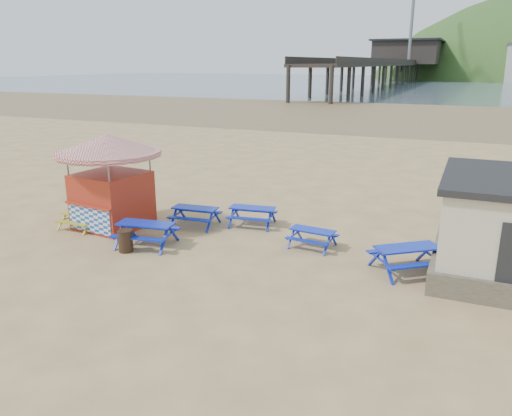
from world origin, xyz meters
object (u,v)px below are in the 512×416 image
at_px(picnic_table_blue_a, 195,216).
at_px(picnic_table_yellow, 80,221).
at_px(picnic_table_blue_b, 252,216).
at_px(litter_bin, 125,241).
at_px(ice_cream_kiosk, 110,169).

xyz_separation_m(picnic_table_blue_a, picnic_table_yellow, (-4.05, -2.22, -0.06)).
bearing_deg(picnic_table_yellow, picnic_table_blue_a, 30.10).
relative_size(picnic_table_blue_b, litter_bin, 2.54).
distance_m(picnic_table_blue_a, picnic_table_yellow, 4.62).
xyz_separation_m(picnic_table_blue_b, picnic_table_yellow, (-6.19, -3.19, -0.06)).
height_order(ice_cream_kiosk, litter_bin, ice_cream_kiosk).
height_order(picnic_table_blue_a, ice_cream_kiosk, ice_cream_kiosk).
height_order(picnic_table_yellow, litter_bin, litter_bin).
distance_m(picnic_table_yellow, ice_cream_kiosk, 2.44).
xyz_separation_m(picnic_table_yellow, ice_cream_kiosk, (1.03, 0.81, 2.06)).
distance_m(ice_cream_kiosk, litter_bin, 3.70).
xyz_separation_m(picnic_table_yellow, litter_bin, (3.28, -1.35, 0.08)).
bearing_deg(ice_cream_kiosk, litter_bin, -36.92).
bearing_deg(ice_cream_kiosk, picnic_table_blue_b, 31.59).
xyz_separation_m(picnic_table_blue_b, litter_bin, (-2.90, -4.54, 0.02)).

